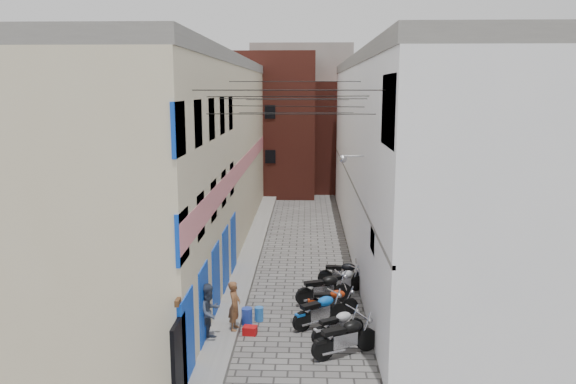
# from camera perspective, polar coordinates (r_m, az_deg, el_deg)

# --- Properties ---
(plinth) EXTENTS (0.90, 26.00, 0.25)m
(plinth) POSITION_cam_1_polar(r_m,az_deg,el_deg) (26.84, -3.56, -5.59)
(plinth) COLOR slate
(plinth) RESTS_ON ground
(building_left) EXTENTS (5.10, 27.00, 9.00)m
(building_left) POSITION_cam_1_polar(r_m,az_deg,el_deg) (26.37, -10.04, 3.69)
(building_left) COLOR beige
(building_left) RESTS_ON ground
(building_right) EXTENTS (5.94, 26.00, 9.00)m
(building_right) POSITION_cam_1_polar(r_m,az_deg,el_deg) (26.23, 11.88, 3.61)
(building_right) COLOR white
(building_right) RESTS_ON ground
(building_far_brick_left) EXTENTS (6.00, 6.00, 10.00)m
(building_far_brick_left) POSITION_cam_1_polar(r_m,az_deg,el_deg) (40.82, -1.54, 6.91)
(building_far_brick_left) COLOR maroon
(building_far_brick_left) RESTS_ON ground
(building_far_brick_right) EXTENTS (5.00, 6.00, 8.00)m
(building_far_brick_right) POSITION_cam_1_polar(r_m,az_deg,el_deg) (42.88, 5.34, 5.70)
(building_far_brick_right) COLOR maroon
(building_far_brick_right) RESTS_ON ground
(building_far_concrete) EXTENTS (8.00, 5.00, 11.00)m
(building_far_concrete) POSITION_cam_1_polar(r_m,az_deg,el_deg) (46.71, 1.38, 7.97)
(building_far_concrete) COLOR slate
(building_far_concrete) RESTS_ON ground
(far_shopfront) EXTENTS (2.00, 0.30, 2.40)m
(far_shopfront) POSITION_cam_1_polar(r_m,az_deg,el_deg) (38.39, 1.21, 0.97)
(far_shopfront) COLOR black
(far_shopfront) RESTS_ON ground
(overhead_wires) EXTENTS (5.80, 13.02, 1.32)m
(overhead_wires) POSITION_cam_1_polar(r_m,az_deg,el_deg) (20.32, 0.59, 9.30)
(overhead_wires) COLOR black
(overhead_wires) RESTS_ON ground
(motorcycle_a) EXTENTS (2.21, 1.56, 1.24)m
(motorcycle_a) POSITION_cam_1_polar(r_m,az_deg,el_deg) (16.58, 5.86, -14.27)
(motorcycle_a) COLOR black
(motorcycle_a) RESTS_ON ground
(motorcycle_b) EXTENTS (1.88, 1.47, 1.07)m
(motorcycle_b) POSITION_cam_1_polar(r_m,az_deg,el_deg) (17.48, 5.11, -13.21)
(motorcycle_b) COLOR #B5B4BA
(motorcycle_b) RESTS_ON ground
(motorcycle_c) EXTENTS (2.04, 1.68, 1.18)m
(motorcycle_c) POSITION_cam_1_polar(r_m,az_deg,el_deg) (18.39, 3.27, -11.76)
(motorcycle_c) COLOR #0C55B8
(motorcycle_c) RESTS_ON ground
(motorcycle_d) EXTENTS (1.83, 0.67, 1.04)m
(motorcycle_d) POSITION_cam_1_polar(r_m,az_deg,el_deg) (19.35, 4.48, -10.83)
(motorcycle_d) COLOR #A0290B
(motorcycle_d) RESTS_ON ground
(motorcycle_e) EXTENTS (2.21, 1.32, 1.22)m
(motorcycle_e) POSITION_cam_1_polar(r_m,az_deg,el_deg) (20.19, 3.68, -9.63)
(motorcycle_e) COLOR black
(motorcycle_e) RESTS_ON ground
(motorcycle_f) EXTENTS (1.84, 1.49, 1.06)m
(motorcycle_f) POSITION_cam_1_polar(r_m,az_deg,el_deg) (21.20, 5.62, -8.90)
(motorcycle_f) COLOR #A1A2A6
(motorcycle_f) RESTS_ON ground
(motorcycle_g) EXTENTS (1.99, 0.76, 1.13)m
(motorcycle_g) POSITION_cam_1_polar(r_m,az_deg,el_deg) (21.97, 5.60, -8.09)
(motorcycle_g) COLOR black
(motorcycle_g) RESTS_ON ground
(person_a) EXTENTS (0.43, 0.60, 1.53)m
(person_a) POSITION_cam_1_polar(r_m,az_deg,el_deg) (17.54, -5.46, -11.41)
(person_a) COLOR brown
(person_a) RESTS_ON plinth
(person_b) EXTENTS (1.00, 1.05, 1.72)m
(person_b) POSITION_cam_1_polar(r_m,az_deg,el_deg) (16.92, -8.02, -11.98)
(person_b) COLOR #374153
(person_b) RESTS_ON plinth
(water_jug_near) EXTENTS (0.35, 0.35, 0.55)m
(water_jug_near) POSITION_cam_1_polar(r_m,az_deg,el_deg) (18.65, -4.19, -12.48)
(water_jug_near) COLOR #213CA5
(water_jug_near) RESTS_ON ground
(water_jug_far) EXTENTS (0.34, 0.34, 0.46)m
(water_jug_far) POSITION_cam_1_polar(r_m,az_deg,el_deg) (18.92, -2.96, -12.27)
(water_jug_far) COLOR blue
(water_jug_far) RESTS_ON ground
(red_crate) EXTENTS (0.46, 0.37, 0.26)m
(red_crate) POSITION_cam_1_polar(r_m,az_deg,el_deg) (18.01, -3.89, -13.85)
(red_crate) COLOR #B00C0E
(red_crate) RESTS_ON ground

